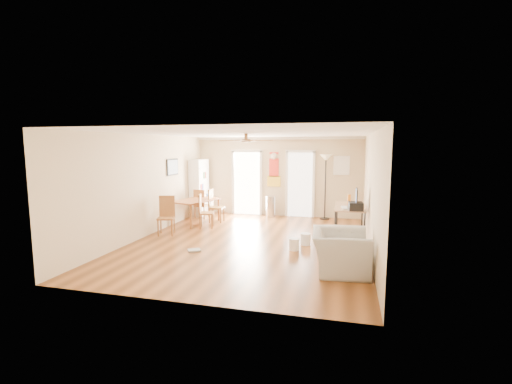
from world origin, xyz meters
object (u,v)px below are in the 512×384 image
(torchiere_lamp, at_px, (325,187))
(armchair, at_px, (340,251))
(bookshelf, at_px, (199,188))
(trash_can, at_px, (271,206))
(dining_chair_right_b, at_px, (206,211))
(computer_desk, at_px, (350,222))
(dining_chair_near, at_px, (166,216))
(printer, at_px, (356,206))
(wastebasket_a, at_px, (294,244))
(dining_table, at_px, (196,211))
(dining_chair_far, at_px, (202,204))
(dining_chair_right_a, at_px, (217,206))
(wastebasket_b, at_px, (305,239))

(torchiere_lamp, xyz_separation_m, armchair, (0.57, -4.78, -0.65))
(bookshelf, distance_m, trash_can, 2.47)
(dining_chair_right_b, height_order, trash_can, dining_chair_right_b)
(computer_desk, bearing_deg, armchair, -93.83)
(dining_chair_near, xyz_separation_m, torchiere_lamp, (3.89, 3.07, 0.52))
(bookshelf, relative_size, printer, 4.98)
(wastebasket_a, bearing_deg, printer, 35.61)
(trash_can, bearing_deg, printer, -45.40)
(dining_chair_right_b, bearing_deg, dining_table, 30.83)
(dining_table, xyz_separation_m, computer_desk, (4.48, -0.59, 0.04))
(bookshelf, bearing_deg, dining_chair_far, -40.50)
(torchiere_lamp, relative_size, armchair, 1.77)
(dining_chair_right_a, distance_m, wastebasket_b, 3.52)
(dining_chair_near, xyz_separation_m, dining_chair_far, (0.04, 2.28, -0.04))
(dining_chair_far, distance_m, armchair, 5.97)
(printer, distance_m, armchair, 2.17)
(dining_chair_right_a, distance_m, dining_chair_near, 1.96)
(dining_chair_far, height_order, trash_can, dining_chair_far)
(torchiere_lamp, bearing_deg, printer, -72.05)
(printer, relative_size, armchair, 0.32)
(computer_desk, bearing_deg, bookshelf, 159.93)
(wastebasket_b, bearing_deg, dining_chair_right_a, 146.84)
(dining_chair_far, bearing_deg, wastebasket_a, 145.60)
(dining_chair_right_a, distance_m, armchair, 5.16)
(computer_desk, xyz_separation_m, printer, (0.12, -0.56, 0.50))
(dining_chair_near, height_order, computer_desk, dining_chair_near)
(dining_chair_far, bearing_deg, dining_chair_near, 94.50)
(dining_chair_right_b, xyz_separation_m, torchiere_lamp, (3.18, 2.06, 0.55))
(bookshelf, height_order, printer, bookshelf)
(dining_chair_near, bearing_deg, dining_table, 65.85)
(bookshelf, height_order, wastebasket_b, bookshelf)
(wastebasket_a, height_order, wastebasket_b, wastebasket_b)
(dining_chair_right_a, height_order, torchiere_lamp, torchiere_lamp)
(wastebasket_a, bearing_deg, trash_can, 109.91)
(wastebasket_b, bearing_deg, dining_chair_far, 146.75)
(dining_chair_right_b, bearing_deg, dining_chair_near, 128.22)
(dining_table, bearing_deg, armchair, -36.97)
(dining_table, xyz_separation_m, trash_can, (1.98, 1.50, -0.01))
(dining_chair_near, height_order, armchair, dining_chair_near)
(dining_chair_near, bearing_deg, dining_chair_right_b, 36.64)
(dining_table, height_order, armchair, armchair)
(dining_chair_right_b, distance_m, dining_chair_near, 1.24)
(torchiere_lamp, xyz_separation_m, wastebasket_b, (-0.25, -3.15, -0.89))
(dining_chair_right_b, height_order, computer_desk, dining_chair_right_b)
(bookshelf, height_order, dining_chair_near, bookshelf)
(bookshelf, xyz_separation_m, trash_can, (2.38, 0.31, -0.59))
(trash_can, bearing_deg, torchiere_lamp, 1.60)
(dining_chair_right_b, relative_size, printer, 2.55)
(dining_table, bearing_deg, dining_chair_far, 99.58)
(dining_chair_far, bearing_deg, bookshelf, -52.43)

